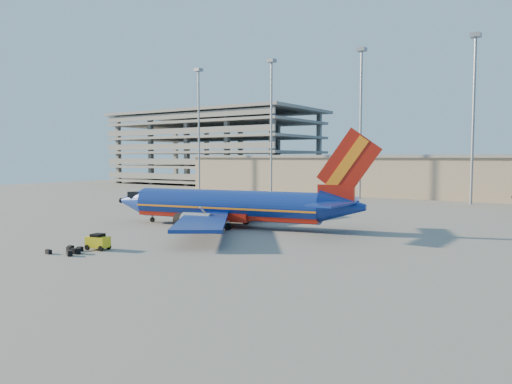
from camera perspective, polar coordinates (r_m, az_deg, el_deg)
ground at (r=55.07m, az=-1.29°, el=-4.36°), size 220.00×220.00×0.00m
terminal_building at (r=104.96m, az=21.87°, el=1.70°), size 122.00×16.00×8.50m
parking_garage at (r=150.96m, az=-4.63°, el=5.40°), size 62.00×32.00×21.40m
light_mast_row at (r=94.91m, az=17.60°, el=9.59°), size 101.60×1.60×28.65m
aircraft_main at (r=57.29m, az=-2.69°, el=-1.66°), size 32.43×30.92×11.07m
baggage_tug at (r=45.48m, az=-17.63°, el=-5.40°), size 2.14×1.52×1.40m
luggage_pile at (r=44.60m, az=-20.42°, el=-6.30°), size 2.88×2.70×0.50m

